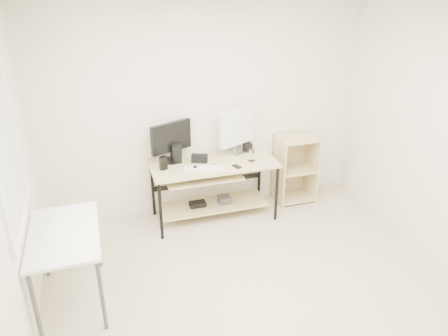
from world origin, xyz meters
name	(u,v)px	position (x,y,z in m)	size (l,w,h in m)	color
room	(252,178)	(-0.14, 0.04, 1.32)	(4.01, 4.01, 2.62)	beige
desk	(212,179)	(-0.03, 1.66, 0.54)	(1.50, 0.65, 0.75)	#C9B87F
side_table	(65,240)	(-1.68, 0.60, 0.67)	(0.60, 1.00, 0.75)	white
shelf_unit	(294,168)	(1.15, 1.82, 0.45)	(0.50, 0.40, 0.90)	#CFBA81
black_monitor	(171,140)	(-0.46, 1.84, 1.03)	(0.51, 0.26, 0.49)	black
white_imac	(237,128)	(0.36, 1.84, 1.08)	(0.51, 0.26, 0.58)	silver
keyboard	(204,168)	(-0.16, 1.52, 0.76)	(0.47, 0.13, 0.02)	white
mouse	(218,164)	(0.02, 1.57, 0.77)	(0.07, 0.12, 0.04)	#AAAAAF
center_speaker	(199,158)	(-0.16, 1.72, 0.80)	(0.19, 0.08, 0.09)	black
speaker_left	(177,153)	(-0.40, 1.80, 0.87)	(0.13, 0.13, 0.22)	black
speaker_right	(248,147)	(0.51, 1.87, 0.81)	(0.09, 0.09, 0.11)	black
audio_controller	(163,163)	(-0.60, 1.64, 0.83)	(0.08, 0.05, 0.16)	black
volume_puck	(195,168)	(-0.25, 1.56, 0.76)	(0.05, 0.05, 0.02)	black
smartphone	(237,167)	(0.22, 1.46, 0.75)	(0.06, 0.12, 0.01)	black
coaster	(252,161)	(0.45, 1.57, 0.75)	(0.09, 0.09, 0.01)	#986E44
drinking_glass	(252,155)	(0.45, 1.57, 0.83)	(0.07, 0.07, 0.14)	white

